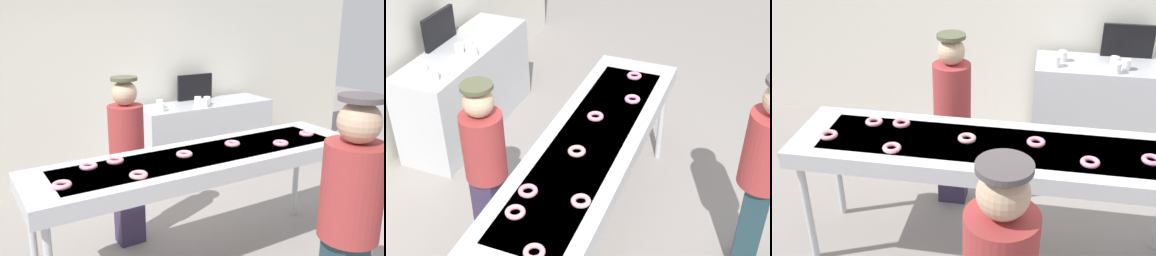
# 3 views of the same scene
# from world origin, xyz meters

# --- Properties ---
(ground_plane) EXTENTS (16.00, 16.00, 0.00)m
(ground_plane) POSITION_xyz_m (0.00, 0.00, 0.00)
(ground_plane) COLOR gray
(fryer_conveyor) EXTENTS (2.82, 0.72, 0.99)m
(fryer_conveyor) POSITION_xyz_m (0.00, 0.00, 0.92)
(fryer_conveyor) COLOR #B7BABF
(fryer_conveyor) RESTS_ON ground
(strawberry_donut_0) EXTENTS (0.16, 0.16, 0.03)m
(strawberry_donut_0) POSITION_xyz_m (-1.15, -0.10, 1.01)
(strawberry_donut_0) COLOR pink
(strawberry_donut_0) RESTS_ON fryer_conveyor
(strawberry_donut_1) EXTENTS (0.13, 0.13, 0.03)m
(strawberry_donut_1) POSITION_xyz_m (0.32, 0.06, 1.01)
(strawberry_donut_1) COLOR pink
(strawberry_donut_1) RESTS_ON fryer_conveyor
(strawberry_donut_2) EXTENTS (0.18, 0.18, 0.03)m
(strawberry_donut_2) POSITION_xyz_m (-0.65, -0.19, 1.01)
(strawberry_donut_2) COLOR pink
(strawberry_donut_2) RESTS_ON fryer_conveyor
(strawberry_donut_3) EXTENTS (0.18, 0.18, 0.03)m
(strawberry_donut_3) POSITION_xyz_m (-0.89, 0.15, 1.01)
(strawberry_donut_3) COLOR pink
(strawberry_donut_3) RESTS_ON fryer_conveyor
(strawberry_donut_4) EXTENTS (0.15, 0.15, 0.03)m
(strawberry_donut_4) POSITION_xyz_m (0.68, -0.14, 1.01)
(strawberry_donut_4) COLOR pink
(strawberry_donut_4) RESTS_ON fryer_conveyor
(strawberry_donut_5) EXTENTS (0.15, 0.15, 0.03)m
(strawberry_donut_5) POSITION_xyz_m (-0.69, 0.17, 1.01)
(strawberry_donut_5) COLOR pink
(strawberry_donut_5) RESTS_ON fryer_conveyor
(strawberry_donut_6) EXTENTS (0.17, 0.17, 0.03)m
(strawberry_donut_6) POSITION_xyz_m (-0.17, 0.03, 1.01)
(strawberry_donut_6) COLOR pink
(strawberry_donut_6) RESTS_ON fryer_conveyor
(strawberry_donut_7) EXTENTS (0.16, 0.16, 0.03)m
(strawberry_donut_7) POSITION_xyz_m (1.08, -0.04, 1.01)
(strawberry_donut_7) COLOR pink
(strawberry_donut_7) RESTS_ON fryer_conveyor
(worker_baker) EXTENTS (0.31, 0.31, 1.56)m
(worker_baker) POSITION_xyz_m (-0.40, 0.66, 0.86)
(worker_baker) COLOR #332946
(worker_baker) RESTS_ON ground
(customer_waiting) EXTENTS (0.35, 0.35, 1.66)m
(customer_waiting) POSITION_xyz_m (0.21, -1.25, 0.96)
(customer_waiting) COLOR #1F3941
(customer_waiting) RESTS_ON ground
(prep_counter) EXTENTS (1.78, 0.59, 0.95)m
(prep_counter) POSITION_xyz_m (1.13, 1.79, 0.48)
(prep_counter) COLOR #B7BABF
(prep_counter) RESTS_ON ground
(paper_cup_0) EXTENTS (0.09, 0.09, 0.11)m
(paper_cup_0) POSITION_xyz_m (0.50, 1.80, 1.00)
(paper_cup_0) COLOR white
(paper_cup_0) RESTS_ON prep_counter
(paper_cup_1) EXTENTS (0.09, 0.09, 0.11)m
(paper_cup_1) POSITION_xyz_m (1.09, 1.68, 1.00)
(paper_cup_1) COLOR white
(paper_cup_1) RESTS_ON prep_counter
(paper_cup_2) EXTENTS (0.09, 0.09, 0.11)m
(paper_cup_2) POSITION_xyz_m (0.99, 1.73, 1.00)
(paper_cup_2) COLOR white
(paper_cup_2) RESTS_ON prep_counter
(paper_cup_3) EXTENTS (0.09, 0.09, 0.11)m
(paper_cup_3) POSITION_xyz_m (1.00, 1.57, 1.00)
(paper_cup_3) COLOR white
(paper_cup_3) RESTS_ON prep_counter
(paper_cup_4) EXTENTS (0.09, 0.09, 0.11)m
(paper_cup_4) POSITION_xyz_m (0.44, 1.65, 1.00)
(paper_cup_4) COLOR white
(paper_cup_4) RESTS_ON prep_counter
(menu_display) EXTENTS (0.51, 0.04, 0.34)m
(menu_display) POSITION_xyz_m (1.13, 2.04, 1.12)
(menu_display) COLOR black
(menu_display) RESTS_ON prep_counter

